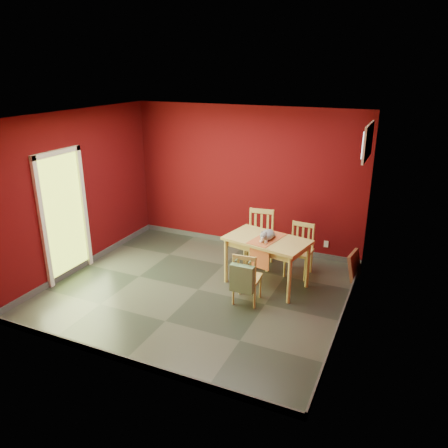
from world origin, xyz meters
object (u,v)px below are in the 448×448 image
at_px(chair_far_right, 300,249).
at_px(chair_near, 246,277).
at_px(dining_table, 267,245).
at_px(tote_bag, 242,279).
at_px(chair_far_left, 259,238).
at_px(cat, 267,233).
at_px(picture_frame, 354,265).

height_order(chair_far_right, chair_near, chair_far_right).
xyz_separation_m(dining_table, tote_bag, (-0.08, -0.86, -0.21)).
height_order(chair_far_left, chair_far_right, chair_far_left).
bearing_deg(cat, tote_bag, -92.88).
bearing_deg(cat, picture_frame, 36.46).
xyz_separation_m(tote_bag, cat, (0.08, 0.84, 0.41)).
height_order(dining_table, tote_bag, dining_table).
distance_m(chair_near, tote_bag, 0.22).
height_order(dining_table, chair_far_left, chair_far_left).
relative_size(chair_near, tote_bag, 1.69).
distance_m(chair_far_right, tote_bag, 1.54).
relative_size(dining_table, cat, 3.34).
relative_size(chair_far_left, chair_far_right, 1.13).
bearing_deg(tote_bag, picture_frame, 51.43).
bearing_deg(picture_frame, cat, -146.21).
xyz_separation_m(chair_near, cat, (0.09, 0.64, 0.49)).
bearing_deg(chair_near, tote_bag, -87.11).
bearing_deg(tote_bag, chair_far_right, 72.75).
bearing_deg(chair_near, cat, 81.76).
distance_m(dining_table, chair_far_left, 0.78).
xyz_separation_m(chair_near, tote_bag, (0.01, -0.20, 0.07)).
relative_size(chair_far_left, cat, 2.38).
distance_m(dining_table, tote_bag, 0.89).
distance_m(tote_bag, cat, 0.94).
distance_m(chair_near, cat, 0.81).
bearing_deg(tote_bag, cat, 84.44).
bearing_deg(chair_far_left, tote_bag, -79.34).
height_order(chair_far_left, tote_bag, chair_far_left).
height_order(chair_near, tote_bag, chair_near).
xyz_separation_m(dining_table, cat, (0.01, -0.02, 0.20)).
bearing_deg(chair_far_left, chair_far_right, -4.60).
xyz_separation_m(dining_table, picture_frame, (1.27, 0.82, -0.47)).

